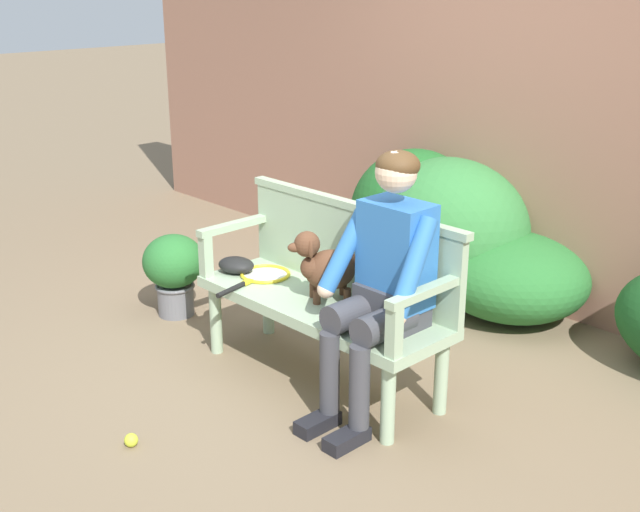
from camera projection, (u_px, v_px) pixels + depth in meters
ground_plane at (320, 380)px, 4.42m from camera, size 40.00×40.00×0.00m
brick_garden_fence at (530, 106)px, 5.22m from camera, size 8.00×0.30×2.61m
hedge_bush_far_right at (447, 229)px, 5.44m from camera, size 1.14×1.01×0.97m
hedge_bush_mid_left at (510, 276)px, 5.18m from camera, size 1.03×0.94×0.55m
hedge_bush_mid_right at (416, 218)px, 5.66m from camera, size 1.00×0.84×0.98m
garden_bench at (320, 311)px, 4.29m from camera, size 1.50×0.52×0.47m
bench_backrest at (351, 246)px, 4.33m from camera, size 1.54×0.06×0.50m
bench_armrest_left_end at (224, 238)px, 4.63m from camera, size 0.06×0.52×0.28m
bench_armrest_right_end at (414, 308)px, 3.66m from camera, size 0.06×0.52×0.28m
person_seated at (384, 276)px, 3.85m from camera, size 0.56×0.66×1.34m
dog_on_bench at (324, 265)px, 4.22m from camera, size 0.30×0.37×0.39m
tennis_racket at (262, 275)px, 4.59m from camera, size 0.34×0.58×0.03m
baseball_glove at (236, 265)px, 4.65m from camera, size 0.26×0.23×0.09m
tennis_ball at (131, 440)px, 3.79m from camera, size 0.07×0.07×0.07m
potted_plant at (174, 268)px, 5.17m from camera, size 0.40×0.40×0.54m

